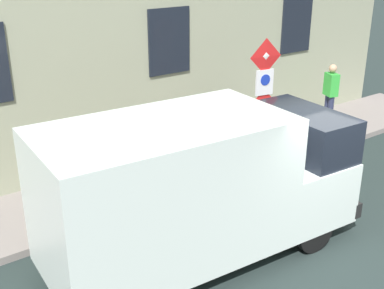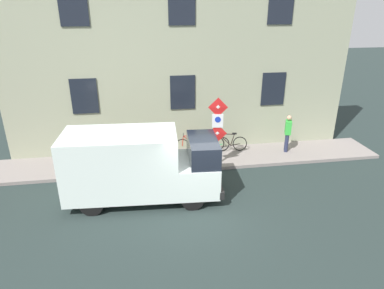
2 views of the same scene
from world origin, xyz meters
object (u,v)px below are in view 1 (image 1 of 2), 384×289
at_px(bicycle_red, 197,139).
at_px(delivery_van, 198,186).
at_px(sign_post_stacked, 264,91).
at_px(pedestrian, 330,92).
at_px(bicycle_black, 247,126).
at_px(bicycle_green, 223,132).

bearing_deg(bicycle_red, delivery_van, 61.06).
distance_m(sign_post_stacked, bicycle_red, 2.14).
height_order(delivery_van, pedestrian, delivery_van).
bearing_deg(bicycle_red, sign_post_stacked, 124.38).
height_order(delivery_van, bicycle_black, delivery_van).
distance_m(bicycle_black, bicycle_red, 1.62).
bearing_deg(bicycle_black, delivery_van, 47.56).
bearing_deg(bicycle_black, bicycle_red, 8.28).
relative_size(bicycle_black, pedestrian, 1.00).
bearing_deg(delivery_van, sign_post_stacked, 34.24).
relative_size(sign_post_stacked, delivery_van, 0.52).
relative_size(bicycle_black, bicycle_green, 1.00).
distance_m(sign_post_stacked, bicycle_black, 2.20).
height_order(sign_post_stacked, pedestrian, sign_post_stacked).
xyz_separation_m(bicycle_black, bicycle_green, (-0.00, 0.81, 0.00)).
distance_m(bicycle_green, bicycle_red, 0.81).
xyz_separation_m(sign_post_stacked, bicycle_green, (1.44, -0.08, -1.40)).
height_order(sign_post_stacked, bicycle_black, sign_post_stacked).
xyz_separation_m(delivery_van, bicycle_green, (3.33, -3.27, -0.82)).
distance_m(bicycle_black, bicycle_green, 0.81).
height_order(sign_post_stacked, bicycle_red, sign_post_stacked).
bearing_deg(sign_post_stacked, delivery_van, 120.73).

